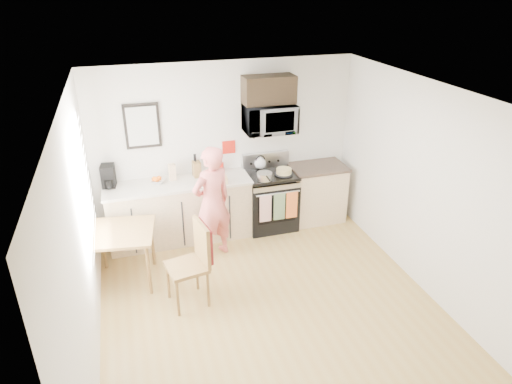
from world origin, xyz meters
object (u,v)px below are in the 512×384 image
object	(u,v)px
dining_table	(122,237)
cake	(284,172)
range	(270,201)
chair	(198,252)
person	(212,203)
microwave	(269,118)

from	to	relation	value
dining_table	cake	world-z (taller)	cake
range	cake	distance (m)	0.57
dining_table	chair	world-z (taller)	chair
dining_table	person	bearing A→B (deg)	12.88
person	chair	world-z (taller)	person
chair	cake	size ratio (longest dim) A/B	3.74
cake	dining_table	bearing A→B (deg)	-163.23
chair	cake	bearing A→B (deg)	30.78
microwave	cake	distance (m)	0.84
dining_table	chair	bearing A→B (deg)	-37.55
range	microwave	xyz separation A→B (m)	(-0.00, 0.10, 1.32)
chair	cake	world-z (taller)	chair
microwave	cake	xyz separation A→B (m)	(0.17, -0.21, -0.79)
person	chair	size ratio (longest dim) A/B	1.55
microwave	person	size ratio (longest dim) A/B	0.46
microwave	cake	size ratio (longest dim) A/B	2.66
dining_table	cake	bearing A→B (deg)	16.77
microwave	dining_table	bearing A→B (deg)	-157.38
cake	person	bearing A→B (deg)	-159.44
microwave	cake	world-z (taller)	microwave
microwave	person	xyz separation A→B (m)	(-1.04, -0.67, -0.93)
person	chair	xyz separation A→B (m)	(-0.38, -0.94, -0.14)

